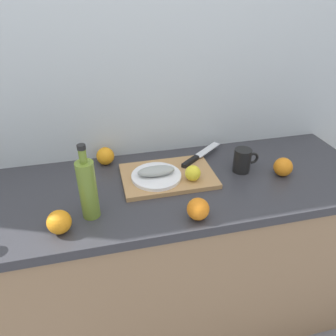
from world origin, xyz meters
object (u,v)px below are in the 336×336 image
at_px(cutting_board, 168,176).
at_px(coffee_mug_0, 243,160).
at_px(fish_fillet, 156,171).
at_px(olive_oil_bottle, 88,189).
at_px(orange_0, 198,209).
at_px(lemon_0, 193,173).
at_px(white_plate, 156,176).
at_px(chef_knife, 197,157).

distance_m(cutting_board, coffee_mug_0, 0.34).
relative_size(cutting_board, fish_fillet, 2.50).
relative_size(cutting_board, olive_oil_bottle, 1.37).
bearing_deg(orange_0, olive_oil_bottle, 164.16).
bearing_deg(fish_fillet, cutting_board, 16.84).
distance_m(lemon_0, olive_oil_bottle, 0.44).
distance_m(fish_fillet, coffee_mug_0, 0.39).
bearing_deg(cutting_board, orange_0, -81.65).
xyz_separation_m(fish_fillet, olive_oil_bottle, (-0.28, -0.16, 0.07)).
bearing_deg(orange_0, white_plate, 109.78).
bearing_deg(lemon_0, orange_0, -102.38).
distance_m(white_plate, coffee_mug_0, 0.39).
height_order(lemon_0, coffee_mug_0, coffee_mug_0).
bearing_deg(coffee_mug_0, olive_oil_bottle, -166.53).
relative_size(cutting_board, coffee_mug_0, 3.41).
xyz_separation_m(cutting_board, coffee_mug_0, (0.34, -0.02, 0.04)).
xyz_separation_m(fish_fillet, chef_knife, (0.22, 0.12, -0.02)).
bearing_deg(olive_oil_bottle, white_plate, 30.54).
xyz_separation_m(chef_knife, coffee_mug_0, (0.17, -0.12, 0.02)).
height_order(white_plate, olive_oil_bottle, olive_oil_bottle).
distance_m(lemon_0, coffee_mug_0, 0.25).
distance_m(cutting_board, olive_oil_bottle, 0.39).
bearing_deg(white_plate, olive_oil_bottle, -149.46).
height_order(cutting_board, white_plate, white_plate).
xyz_separation_m(fish_fillet, orange_0, (0.10, -0.27, -0.01)).
height_order(chef_knife, lemon_0, lemon_0).
xyz_separation_m(white_plate, coffee_mug_0, (0.39, -0.00, 0.03)).
bearing_deg(lemon_0, coffee_mug_0, 11.09).
xyz_separation_m(chef_knife, olive_oil_bottle, (-0.49, -0.28, 0.09)).
relative_size(fish_fillet, chef_knife, 0.65).
distance_m(chef_knife, lemon_0, 0.18).
distance_m(fish_fillet, lemon_0, 0.15).
height_order(cutting_board, olive_oil_bottle, olive_oil_bottle).
bearing_deg(olive_oil_bottle, coffee_mug_0, 13.47).
relative_size(cutting_board, white_plate, 1.87).
xyz_separation_m(cutting_board, orange_0, (0.04, -0.29, 0.03)).
bearing_deg(lemon_0, cutting_board, 142.77).
bearing_deg(orange_0, fish_fillet, 109.78).
height_order(cutting_board, chef_knife, chef_knife).
bearing_deg(fish_fillet, olive_oil_bottle, -149.46).
height_order(white_plate, fish_fillet, fish_fillet).
bearing_deg(olive_oil_bottle, cutting_board, 28.47).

